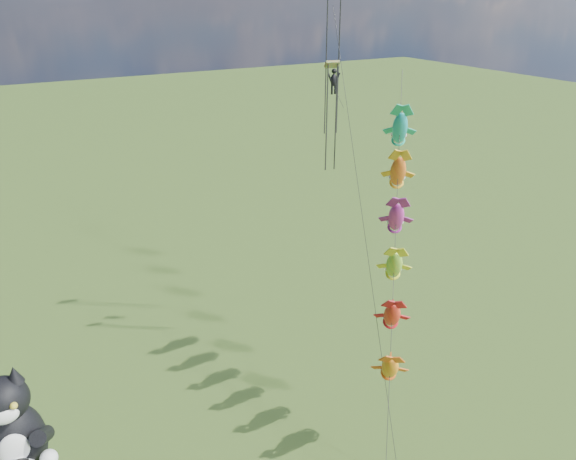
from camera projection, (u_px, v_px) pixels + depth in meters
cat_kite_rig at (13, 441)px, 19.90m from camera, size 2.83×4.26×12.09m
fish_windsock_rig at (395, 241)px, 31.52m from camera, size 9.89×12.68×19.36m
parafoil_rig at (335, 80)px, 35.52m from camera, size 6.57×16.77×23.90m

